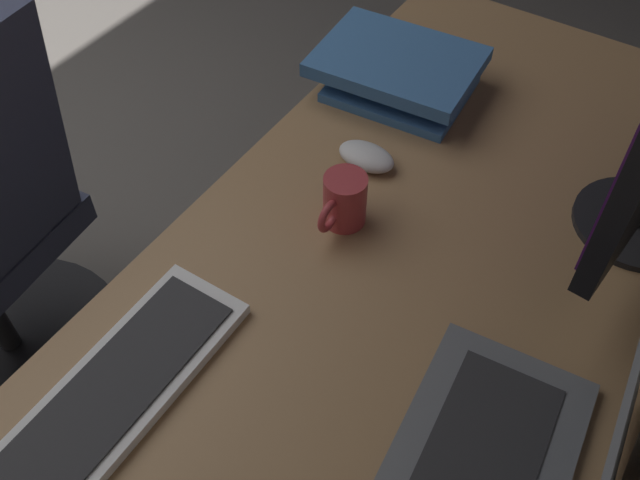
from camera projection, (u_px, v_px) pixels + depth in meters
name	position (u px, v px, depth m)	size (l,w,h in m)	color
desk	(348.00, 380.00, 1.03)	(1.91, 0.75, 0.73)	#936D47
drawer_pedestal	(360.00, 467.00, 1.27)	(0.40, 0.51, 0.69)	#936D47
laptop_left	(530.00, 459.00, 0.83)	(0.35, 0.29, 0.21)	#595B60
keyboard_main	(113.00, 394.00, 0.93)	(0.42, 0.14, 0.02)	silver
mouse_spare	(366.00, 156.00, 1.22)	(0.06, 0.10, 0.03)	silver
book_stack_near	(402.00, 71.00, 1.34)	(0.24, 0.31, 0.08)	#38669E
coffee_mug	(344.00, 201.00, 1.11)	(0.11, 0.07, 0.09)	#A53338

